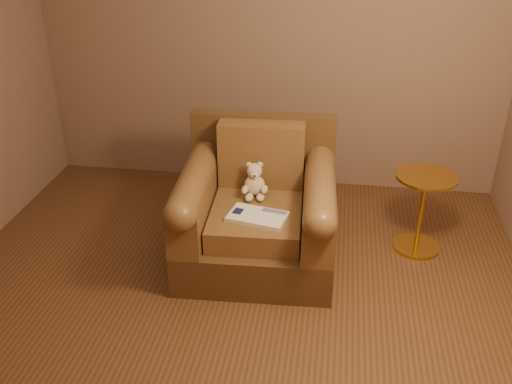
# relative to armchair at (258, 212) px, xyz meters

# --- Properties ---
(floor) EXTENTS (4.00, 4.00, 0.00)m
(floor) POSITION_rel_armchair_xyz_m (-0.09, -0.72, -0.37)
(floor) COLOR brown
(floor) RESTS_ON ground
(room) EXTENTS (4.02, 4.02, 2.71)m
(room) POSITION_rel_armchair_xyz_m (-0.09, -0.72, 1.34)
(room) COLOR #7F614E
(room) RESTS_ON ground
(armchair) EXTENTS (1.12, 1.07, 0.96)m
(armchair) POSITION_rel_armchair_xyz_m (0.00, 0.00, 0.00)
(armchair) COLOR #50341A
(armchair) RESTS_ON floor
(teddy_bear) EXTENTS (0.19, 0.21, 0.26)m
(teddy_bear) POSITION_rel_armchair_xyz_m (-0.04, 0.09, 0.18)
(teddy_bear) COLOR beige
(teddy_bear) RESTS_ON armchair
(guidebook) EXTENTS (0.42, 0.30, 0.03)m
(guidebook) POSITION_rel_armchair_xyz_m (0.03, -0.23, 0.10)
(guidebook) COLOR beige
(guidebook) RESTS_ON armchair
(side_table) EXTENTS (0.44, 0.44, 0.61)m
(side_table) POSITION_rel_armchair_xyz_m (1.17, 0.28, -0.04)
(side_table) COLOR gold
(side_table) RESTS_ON floor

